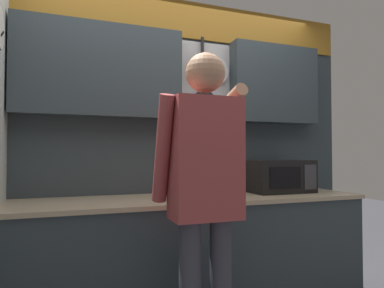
{
  "coord_description": "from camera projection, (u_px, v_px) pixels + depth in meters",
  "views": [
    {
      "loc": [
        -0.89,
        -2.37,
        1.24
      ],
      "look_at": [
        0.06,
        0.22,
        1.32
      ],
      "focal_mm": 32.0,
      "sensor_mm": 36.0,
      "label": 1
    }
  ],
  "objects": [
    {
      "name": "person",
      "position": [
        205.0,
        182.0,
        1.89
      ],
      "size": [
        0.54,
        0.69,
        1.8
      ],
      "color": "#383842",
      "rests_on": "ground_plane"
    },
    {
      "name": "back_wall_unit",
      "position": [
        180.0,
        117.0,
        2.82
      ],
      "size": [
        3.14,
        0.2,
        2.53
      ],
      "color": "#2D383D",
      "rests_on": "ground_plane"
    },
    {
      "name": "knife_block",
      "position": [
        188.0,
        182.0,
        2.57
      ],
      "size": [
        0.13,
        0.16,
        0.29
      ],
      "color": "brown",
      "rests_on": "base_cabinet_counter"
    },
    {
      "name": "base_cabinet_counter",
      "position": [
        195.0,
        260.0,
        2.51
      ],
      "size": [
        2.57,
        0.67,
        0.93
      ],
      "color": "#2D383D",
      "rests_on": "ground_plane"
    },
    {
      "name": "microwave",
      "position": [
        278.0,
        176.0,
        2.85
      ],
      "size": [
        0.51,
        0.38,
        0.26
      ],
      "color": "black",
      "rests_on": "base_cabinet_counter"
    },
    {
      "name": "utensil_crock",
      "position": [
        224.0,
        184.0,
        2.68
      ],
      "size": [
        0.1,
        0.1,
        0.32
      ],
      "color": "white",
      "rests_on": "base_cabinet_counter"
    }
  ]
}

